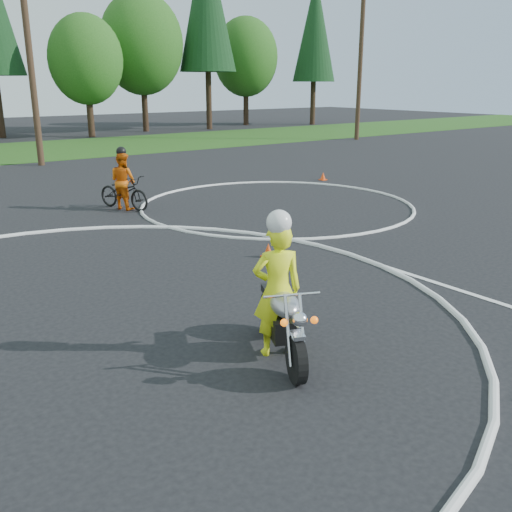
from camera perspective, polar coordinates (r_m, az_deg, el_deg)
ground at (r=6.69m, az=-9.08°, el=-15.01°), size 120.00×120.00×0.00m
course_markings at (r=11.12m, az=-9.73°, el=-1.70°), size 19.05×19.05×0.12m
primary_motorcycle at (r=7.53m, az=2.69°, el=-6.50°), size 1.09×1.91×1.08m
rider_primary_grp at (r=7.48m, az=2.15°, el=-3.05°), size 0.78×0.67×2.00m
rider_second_grp at (r=16.95m, az=-13.11°, el=6.71°), size 1.24×1.98×1.80m
traffic_cones at (r=10.54m, az=-4.38°, el=-1.83°), size 17.25×13.32×0.30m
treeline at (r=43.43m, az=-13.99°, el=20.57°), size 38.20×8.10×14.52m
utility_poles at (r=27.22m, az=-21.83°, el=19.35°), size 41.60×1.12×10.00m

